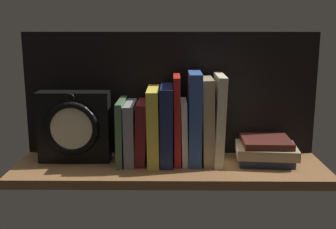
{
  "coord_description": "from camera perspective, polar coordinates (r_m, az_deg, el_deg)",
  "views": [
    {
      "loc": [
        0.6,
        -112.55,
        38.92
      ],
      "look_at": [
        -0.57,
        3.27,
        13.78
      ],
      "focal_mm": 44.92,
      "sensor_mm": 36.0,
      "label": 1
    }
  ],
  "objects": [
    {
      "name": "back_panel",
      "position": [
        1.26,
        0.3,
        2.84
      ],
      "size": [
        87.01,
        1.2,
        36.58
      ],
      "primitive_type": "cube",
      "color": "black",
      "rests_on": "ground_plane"
    },
    {
      "name": "book_yellow_seinlanguage",
      "position": [
        1.19,
        -1.96,
        -1.49
      ],
      "size": [
        3.5,
        16.22,
        21.25
      ],
      "primitive_type": "cube",
      "rotation": [
        0.0,
        -0.01,
        0.0
      ],
      "color": "gold",
      "rests_on": "ground_plane"
    },
    {
      "name": "book_stack_side",
      "position": [
        1.23,
        13.12,
        -4.81
      ],
      "size": [
        17.96,
        15.0,
        6.93
      ],
      "color": "#232D4C",
      "rests_on": "ground_plane"
    },
    {
      "name": "book_red_requiem",
      "position": [
        1.19,
        1.25,
        -0.65
      ],
      "size": [
        2.18,
        12.99,
        24.84
      ],
      "primitive_type": "cube",
      "rotation": [
        0.0,
        -0.01,
        0.0
      ],
      "color": "red",
      "rests_on": "ground_plane"
    },
    {
      "name": "book_maroon_dawkins",
      "position": [
        1.2,
        -3.57,
        -2.35
      ],
      "size": [
        3.57,
        13.12,
        17.54
      ],
      "primitive_type": "cube",
      "rotation": [
        0.0,
        0.04,
        0.0
      ],
      "color": "maroon",
      "rests_on": "ground_plane"
    },
    {
      "name": "ground_plane",
      "position": [
        1.2,
        0.26,
        -7.4
      ],
      "size": [
        87.01,
        25.17,
        2.5
      ],
      "primitive_type": "cube",
      "color": "brown"
    },
    {
      "name": "book_blue_modern",
      "position": [
        1.19,
        3.62,
        -0.44
      ],
      "size": [
        3.67,
        13.51,
        25.74
      ],
      "primitive_type": "cube",
      "rotation": [
        0.0,
        0.0,
        0.0
      ],
      "color": "#2D4C8E",
      "rests_on": "ground_plane"
    },
    {
      "name": "book_tan_shortstories",
      "position": [
        1.19,
        5.37,
        -0.82
      ],
      "size": [
        3.91,
        12.46,
        24.22
      ],
      "primitive_type": "cube",
      "rotation": [
        0.0,
        -0.03,
        0.0
      ],
      "color": "tan",
      "rests_on": "ground_plane"
    },
    {
      "name": "framed_clock",
      "position": [
        1.22,
        -12.64,
        -1.65
      ],
      "size": [
        20.22,
        7.58,
        20.32
      ],
      "color": "black",
      "rests_on": "ground_plane"
    },
    {
      "name": "book_white_catcher",
      "position": [
        1.2,
        2.21,
        -2.3
      ],
      "size": [
        2.14,
        12.41,
        17.77
      ],
      "primitive_type": "cube",
      "rotation": [
        0.0,
        -0.03,
        0.0
      ],
      "color": "silver",
      "rests_on": "ground_plane"
    },
    {
      "name": "book_navy_bierce",
      "position": [
        1.19,
        -0.19,
        -1.35
      ],
      "size": [
        3.64,
        15.8,
        21.85
      ],
      "primitive_type": "cube",
      "rotation": [
        0.0,
        -0.0,
        0.0
      ],
      "color": "#192147",
      "rests_on": "ground_plane"
    },
    {
      "name": "book_gray_chess",
      "position": [
        1.2,
        -5.08,
        -2.42
      ],
      "size": [
        2.94,
        14.78,
        17.16
      ],
      "primitive_type": "cube",
      "rotation": [
        0.0,
        -0.01,
        0.0
      ],
      "color": "gray",
      "rests_on": "ground_plane"
    },
    {
      "name": "book_cream_twain",
      "position": [
        1.2,
        6.86,
        -0.61
      ],
      "size": [
        3.09,
        14.89,
        25.06
      ],
      "primitive_type": "cube",
      "rotation": [
        0.0,
        0.03,
        0.0
      ],
      "color": "beige",
      "rests_on": "ground_plane"
    },
    {
      "name": "book_green_romantic",
      "position": [
        1.2,
        -6.31,
        -2.24
      ],
      "size": [
        1.91,
        15.23,
        17.88
      ],
      "primitive_type": "cube",
      "rotation": [
        0.0,
        0.01,
        0.0
      ],
      "color": "#476B44",
      "rests_on": "ground_plane"
    }
  ]
}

